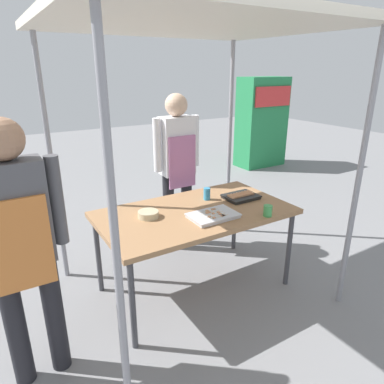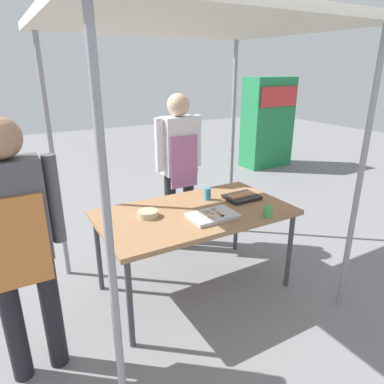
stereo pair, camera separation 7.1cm
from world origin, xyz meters
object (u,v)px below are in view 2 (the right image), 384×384
drink_cup_by_wok (208,194)px  vendor_woman (179,160)px  condiment_bowl (148,214)px  neighbor_stall_left (267,123)px  stall_table (195,216)px  tray_grilled_sausages (242,197)px  tray_meat_skewers (213,216)px  drink_cup_near_edge (268,212)px  customer_nearby (18,236)px

drink_cup_by_wok → vendor_woman: (0.04, 0.61, 0.17)m
condiment_bowl → vendor_woman: vendor_woman is taller
vendor_woman → neighbor_stall_left: bearing=-145.4°
condiment_bowl → vendor_woman: size_ratio=0.10×
stall_table → tray_grilled_sausages: (0.51, 0.03, 0.07)m
stall_table → tray_meat_skewers: size_ratio=4.17×
tray_meat_skewers → vendor_woman: vendor_woman is taller
stall_table → vendor_woman: 0.87m
stall_table → neighbor_stall_left: neighbor_stall_left is taller
drink_cup_near_edge → neighbor_stall_left: bearing=48.7°
condiment_bowl → customer_nearby: (-0.94, -0.37, 0.20)m
neighbor_stall_left → tray_meat_skewers: bearing=-136.7°
tray_meat_skewers → drink_cup_by_wok: (0.18, 0.36, 0.04)m
stall_table → customer_nearby: (-1.33, -0.29, 0.28)m
tray_meat_skewers → customer_nearby: size_ratio=0.23×
vendor_woman → customer_nearby: bearing=33.8°
tray_grilled_sausages → vendor_woman: bearing=108.0°
stall_table → drink_cup_by_wok: size_ratio=14.62×
tray_meat_skewers → condiment_bowl: (-0.44, 0.27, 0.01)m
stall_table → drink_cup_by_wok: drink_cup_by_wok is taller
tray_meat_skewers → drink_cup_by_wok: size_ratio=3.50×
condiment_bowl → neighbor_stall_left: (3.72, 2.82, 0.09)m
drink_cup_near_edge → vendor_woman: vendor_woman is taller
vendor_woman → drink_cup_near_edge: bearing=98.5°
neighbor_stall_left → tray_grilled_sausages: bearing=-134.5°
tray_grilled_sausages → drink_cup_by_wok: size_ratio=2.78×
vendor_woman → tray_grilled_sausages: bearing=108.0°
condiment_bowl → drink_cup_by_wok: (0.62, 0.09, 0.03)m
drink_cup_by_wok → drink_cup_near_edge: bearing=-69.4°
stall_table → customer_nearby: 1.39m
drink_cup_by_wok → neighbor_stall_left: 4.14m
tray_meat_skewers → condiment_bowl: 0.52m
drink_cup_near_edge → tray_grilled_sausages: bearing=80.8°
drink_cup_near_edge → tray_meat_skewers: bearing=152.6°
drink_cup_near_edge → drink_cup_by_wok: 0.60m
drink_cup_by_wok → tray_meat_skewers: bearing=-116.4°
neighbor_stall_left → vendor_woman: bearing=-145.4°
stall_table → drink_cup_near_edge: 0.60m
drink_cup_near_edge → customer_nearby: bearing=176.5°
drink_cup_near_edge → drink_cup_by_wok: drink_cup_by_wok is taller
tray_meat_skewers → vendor_woman: 1.02m
tray_grilled_sausages → tray_meat_skewers: 0.51m
drink_cup_near_edge → neighbor_stall_left: 4.39m
stall_table → drink_cup_near_edge: size_ratio=17.51×
tray_grilled_sausages → drink_cup_near_edge: bearing=-99.2°
tray_meat_skewers → stall_table: bearing=103.9°
condiment_bowl → drink_cup_near_edge: size_ratio=1.81×
tray_meat_skewers → vendor_woman: (0.22, 0.97, 0.21)m
stall_table → tray_grilled_sausages: bearing=3.0°
drink_cup_near_edge → neighbor_stall_left: size_ratio=0.05×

